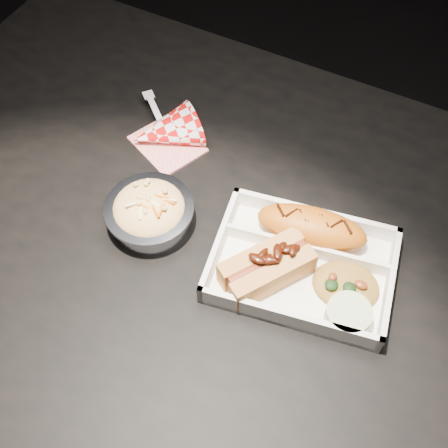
{
  "coord_description": "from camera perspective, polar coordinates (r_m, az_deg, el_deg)",
  "views": [
    {
      "loc": [
        0.24,
        -0.41,
        1.45
      ],
      "look_at": [
        0.04,
        -0.03,
        0.81
      ],
      "focal_mm": 45.0,
      "sensor_mm": 36.0,
      "label": 1
    }
  ],
  "objects": [
    {
      "name": "fried_pastry",
      "position": [
        0.81,
        8.9,
        -0.32
      ],
      "size": [
        0.17,
        0.09,
        0.05
      ],
      "primitive_type": "ellipsoid",
      "rotation": [
        0.0,
        0.0,
        0.18
      ],
      "color": "#BE5D13",
      "rests_on": "food_tray"
    },
    {
      "name": "floor",
      "position": [
        1.55,
        -0.76,
        -16.2
      ],
      "size": [
        4.0,
        4.0,
        0.05
      ],
      "primitive_type": "cube",
      "color": "black",
      "rests_on": "ground"
    },
    {
      "name": "cupcake_liner",
      "position": [
        0.77,
        12.47,
        -9.1
      ],
      "size": [
        0.06,
        0.06,
        0.03
      ],
      "primitive_type": "cylinder",
      "color": "#B5CA99",
      "rests_on": "food_tray"
    },
    {
      "name": "foil_coleslaw_cup",
      "position": [
        0.83,
        -7.57,
        1.28
      ],
      "size": [
        0.13,
        0.13,
        0.07
      ],
      "color": "silver",
      "rests_on": "dining_table"
    },
    {
      "name": "food_tray",
      "position": [
        0.8,
        7.87,
        -4.33
      ],
      "size": [
        0.28,
        0.22,
        0.04
      ],
      "rotation": [
        0.0,
        0.0,
        0.18
      ],
      "color": "white",
      "rests_on": "dining_table"
    },
    {
      "name": "dining_table",
      "position": [
        0.92,
        -1.23,
        -3.08
      ],
      "size": [
        1.2,
        0.8,
        0.75
      ],
      "color": "black",
      "rests_on": "ground"
    },
    {
      "name": "fried_rice_mound",
      "position": [
        0.79,
        12.4,
        -5.72
      ],
      "size": [
        0.11,
        0.09,
        0.03
      ],
      "primitive_type": "ellipsoid",
      "rotation": [
        0.0,
        0.0,
        0.18
      ],
      "color": "olive",
      "rests_on": "food_tray"
    },
    {
      "name": "hotdog",
      "position": [
        0.77,
        4.38,
        -4.31
      ],
      "size": [
        0.12,
        0.14,
        0.06
      ],
      "rotation": [
        0.0,
        0.0,
        0.99
      ],
      "color": "#C38142",
      "rests_on": "food_tray"
    },
    {
      "name": "napkin_fork",
      "position": [
        0.95,
        -6.04,
        9.28
      ],
      "size": [
        0.16,
        0.15,
        0.1
      ],
      "rotation": [
        0.0,
        0.0,
        -0.72
      ],
      "color": "red",
      "rests_on": "dining_table"
    }
  ]
}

